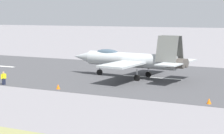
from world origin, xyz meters
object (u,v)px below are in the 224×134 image
Objects in this scene: fighter_jet at (131,59)px; marker_cone_near at (209,101)px; crew_person at (4,78)px; marker_cone_mid at (58,87)px.

fighter_jet is 30.69× the size of marker_cone_near.
crew_person is at bearing 44.27° from fighter_jet.
fighter_jet is 16.17m from marker_cone_near.
marker_cone_mid is at bearing 0.00° from marker_cone_near.
crew_person is 2.84× the size of marker_cone_near.
marker_cone_near is at bearing 180.00° from marker_cone_mid.
marker_cone_near is (-12.19, 10.41, -2.12)m from fighter_jet.
crew_person reaches higher than marker_cone_mid.
crew_person is at bearing 1.42° from marker_cone_near.
marker_cone_mid is at bearing 68.17° from fighter_jet.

